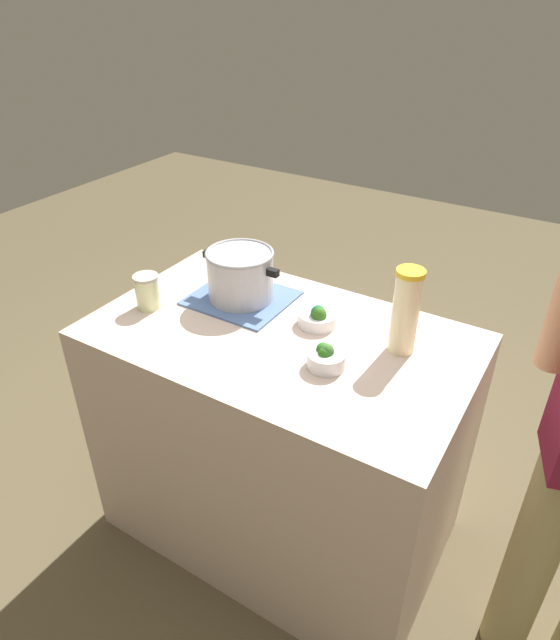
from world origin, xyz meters
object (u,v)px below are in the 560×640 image
(mason_jar, at_px, (147,291))
(broccoli_bowl_center, at_px, (318,317))
(lemonade_pitcher, at_px, (406,311))
(cooking_pot, at_px, (240,274))
(broccoli_bowl_front, at_px, (326,357))

(mason_jar, height_order, broccoli_bowl_center, mason_jar)
(lemonade_pitcher, distance_m, mason_jar, 0.86)
(mason_jar, relative_size, broccoli_bowl_center, 0.94)
(cooking_pot, height_order, lemonade_pitcher, lemonade_pitcher)
(broccoli_bowl_front, distance_m, broccoli_bowl_center, 0.22)
(broccoli_bowl_center, bearing_deg, lemonade_pitcher, 1.94)
(cooking_pot, bearing_deg, broccoli_bowl_front, -24.00)
(mason_jar, bearing_deg, lemonade_pitcher, 14.23)
(cooking_pot, relative_size, mason_jar, 2.51)
(lemonade_pitcher, bearing_deg, mason_jar, -165.77)
(lemonade_pitcher, relative_size, broccoli_bowl_center, 2.11)
(broccoli_bowl_front, xyz_separation_m, broccoli_bowl_center, (-0.13, 0.18, -0.00))
(lemonade_pitcher, bearing_deg, cooking_pot, 179.99)
(cooking_pot, relative_size, broccoli_bowl_front, 2.62)
(cooking_pot, xyz_separation_m, mason_jar, (-0.24, -0.21, -0.04))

